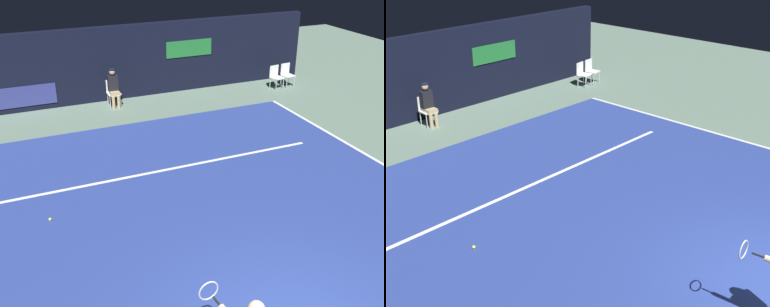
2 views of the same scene
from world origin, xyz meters
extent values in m
plane|color=slate|center=(0.00, 4.24, 0.00)|extent=(32.63, 32.63, 0.00)
cube|color=navy|center=(0.00, 4.24, 0.01)|extent=(11.07, 10.49, 0.01)
cube|color=white|center=(5.49, 4.24, 0.01)|extent=(0.10, 10.49, 0.01)
cube|color=white|center=(0.00, 6.08, 0.01)|extent=(8.64, 0.10, 0.01)
cube|color=black|center=(0.00, 12.07, 1.30)|extent=(16.12, 0.30, 2.60)
cube|color=navy|center=(-2.82, 11.91, 0.55)|extent=(2.20, 0.04, 0.70)
cube|color=#1E6B2D|center=(3.22, 11.91, 1.60)|extent=(1.80, 0.04, 0.60)
cylinder|color=black|center=(-1.43, -0.02, 1.35)|extent=(0.05, 0.30, 0.03)
torus|color=#B2B2B7|center=(-1.45, 0.25, 1.35)|extent=(0.30, 0.05, 0.30)
cube|color=white|center=(0.13, 11.28, 0.46)|extent=(0.45, 0.41, 0.04)
cube|color=white|center=(0.13, 11.48, 0.69)|extent=(0.42, 0.04, 0.42)
cylinder|color=#B2B2B7|center=(-0.06, 11.11, 0.23)|extent=(0.03, 0.03, 0.46)
cylinder|color=#B2B2B7|center=(0.31, 11.11, 0.23)|extent=(0.03, 0.03, 0.46)
cylinder|color=#B2B2B7|center=(-0.06, 11.45, 0.23)|extent=(0.03, 0.03, 0.46)
cylinder|color=#B2B2B7|center=(0.32, 11.45, 0.23)|extent=(0.03, 0.03, 0.46)
cube|color=tan|center=(0.13, 11.20, 0.50)|extent=(0.33, 0.40, 0.14)
cylinder|color=tan|center=(0.03, 11.02, 0.23)|extent=(0.11, 0.11, 0.46)
cylinder|color=tan|center=(0.21, 11.02, 0.23)|extent=(0.11, 0.11, 0.46)
cube|color=black|center=(0.13, 11.32, 0.83)|extent=(0.34, 0.22, 0.52)
sphere|color=tan|center=(0.13, 11.32, 1.21)|extent=(0.20, 0.20, 0.20)
cylinder|color=#141933|center=(0.13, 11.32, 1.30)|extent=(0.19, 0.19, 0.04)
cube|color=white|center=(6.37, 10.69, 0.44)|extent=(0.51, 0.48, 0.04)
cube|color=white|center=(6.33, 10.88, 0.67)|extent=(0.42, 0.11, 0.42)
cylinder|color=#B2B2B7|center=(6.21, 10.48, 0.22)|extent=(0.03, 0.03, 0.44)
cylinder|color=#B2B2B7|center=(6.58, 10.56, 0.22)|extent=(0.03, 0.03, 0.44)
cylinder|color=#B2B2B7|center=(6.15, 10.82, 0.22)|extent=(0.03, 0.03, 0.44)
cylinder|color=#B2B2B7|center=(6.52, 10.89, 0.22)|extent=(0.03, 0.03, 0.44)
cube|color=white|center=(6.92, 10.77, 0.44)|extent=(0.49, 0.45, 0.04)
cube|color=white|center=(6.89, 10.97, 0.67)|extent=(0.42, 0.08, 0.42)
cylinder|color=#B2B2B7|center=(6.75, 10.58, 0.22)|extent=(0.03, 0.03, 0.44)
cylinder|color=#B2B2B7|center=(7.12, 10.62, 0.22)|extent=(0.03, 0.03, 0.44)
cylinder|color=#B2B2B7|center=(6.71, 10.91, 0.22)|extent=(0.03, 0.03, 0.44)
cylinder|color=#B2B2B7|center=(7.08, 10.96, 0.22)|extent=(0.03, 0.03, 0.44)
sphere|color=#CCE033|center=(-3.01, 4.89, 0.05)|extent=(0.07, 0.07, 0.07)
camera|label=1|loc=(-3.58, -4.13, 5.76)|focal=44.30mm
camera|label=2|loc=(-8.09, -2.68, 5.89)|focal=51.41mm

